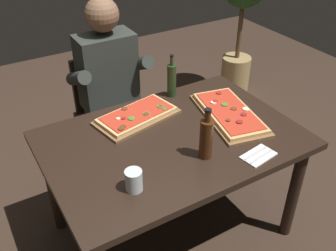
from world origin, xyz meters
The scene contains 11 objects.
ground_plane centered at (0.00, 0.00, 0.00)m, with size 6.40×6.40×0.00m, color #38281E.
dining_table centered at (0.00, 0.00, 0.64)m, with size 1.40×0.96×0.74m.
pizza_rectangular_front centered at (-0.08, 0.27, 0.76)m, with size 0.53×0.35×0.05m.
pizza_rectangular_left centered at (0.41, 0.01, 0.76)m, with size 0.39×0.62×0.05m.
wine_bottle_dark centered at (0.24, 0.41, 0.85)m, with size 0.06×0.06×0.29m.
oil_bottle_amber centered at (0.06, -0.23, 0.86)m, with size 0.07×0.07×0.29m.
tumbler_near_camera centered at (-0.37, -0.26, 0.79)m, with size 0.08×0.08×0.11m.
napkin_cutlery_set centered at (0.29, -0.37, 0.74)m, with size 0.20×0.14×0.01m.
diner_chair centered at (-0.05, 0.86, 0.49)m, with size 0.44×0.44×0.87m.
seated_diner centered at (-0.05, 0.74, 0.74)m, with size 0.53×0.41×1.33m.
potted_plant_corner centered at (1.57, 1.30, 0.79)m, with size 0.41×0.41×1.28m.
Camera 1 is at (-0.91, -1.47, 1.98)m, focal length 41.06 mm.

